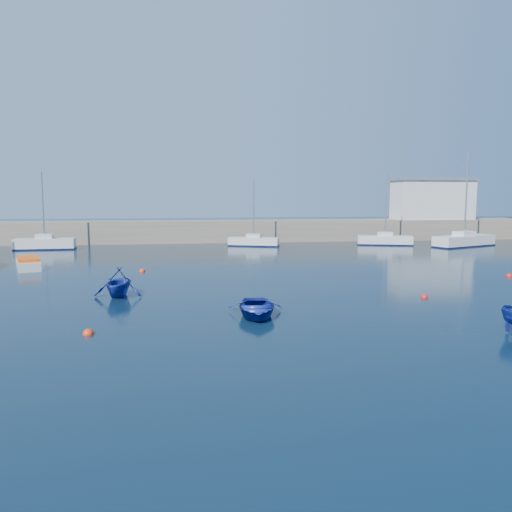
{
  "coord_description": "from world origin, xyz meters",
  "views": [
    {
      "loc": [
        -1.64,
        -15.96,
        5.84
      ],
      "look_at": [
        2.92,
        17.96,
        1.6
      ],
      "focal_mm": 35.0,
      "sensor_mm": 36.0,
      "label": 1
    }
  ],
  "objects": [
    {
      "name": "ground",
      "position": [
        0.0,
        0.0,
        0.0
      ],
      "size": [
        220.0,
        220.0,
        0.0
      ],
      "primitive_type": "plane",
      "color": "#0B1E30",
      "rests_on": "ground"
    },
    {
      "name": "back_wall",
      "position": [
        0.0,
        46.0,
        1.3
      ],
      "size": [
        96.0,
        4.5,
        2.6
      ],
      "primitive_type": "cube",
      "color": "gray",
      "rests_on": "ground"
    },
    {
      "name": "harbor_office",
      "position": [
        30.0,
        46.0,
        5.1
      ],
      "size": [
        10.0,
        4.0,
        5.0
      ],
      "primitive_type": "cube",
      "color": "silver",
      "rests_on": "back_wall"
    },
    {
      "name": "sailboat_5",
      "position": [
        -16.9,
        39.37,
        0.66
      ],
      "size": [
        6.18,
        1.98,
        8.2
      ],
      "rotation": [
        0.0,
        0.0,
        1.62
      ],
      "color": "silver",
      "rests_on": "ground"
    },
    {
      "name": "sailboat_6",
      "position": [
        5.62,
        39.96,
        0.55
      ],
      "size": [
        5.87,
        3.32,
        7.5
      ],
      "rotation": [
        0.0,
        0.0,
        1.24
      ],
      "color": "silver",
      "rests_on": "ground"
    },
    {
      "name": "sailboat_7",
      "position": [
        20.85,
        39.11,
        0.6
      ],
      "size": [
        6.4,
        3.41,
        8.16
      ],
      "rotation": [
        0.0,
        0.0,
        1.28
      ],
      "color": "silver",
      "rests_on": "ground"
    },
    {
      "name": "sailboat_8",
      "position": [
        29.17,
        36.5,
        0.68
      ],
      "size": [
        8.3,
        5.19,
        10.48
      ],
      "rotation": [
        0.0,
        0.0,
        1.97
      ],
      "color": "silver",
      "rests_on": "ground"
    },
    {
      "name": "motorboat_2",
      "position": [
        -14.3,
        25.09,
        0.43
      ],
      "size": [
        3.02,
        4.77,
        0.93
      ],
      "rotation": [
        0.0,
        0.0,
        0.35
      ],
      "color": "silver",
      "rests_on": "ground"
    },
    {
      "name": "dinghy_center",
      "position": [
        1.51,
        7.39,
        0.39
      ],
      "size": [
        3.0,
        3.98,
        0.78
      ],
      "primitive_type": "imported",
      "rotation": [
        0.0,
        0.0,
        -0.08
      ],
      "color": "navy",
      "rests_on": "ground"
    },
    {
      "name": "dinghy_left",
      "position": [
        -5.72,
        13.06,
        0.83
      ],
      "size": [
        3.09,
        3.46,
        1.66
      ],
      "primitive_type": "imported",
      "rotation": [
        0.0,
        0.0,
        -0.13
      ],
      "color": "navy",
      "rests_on": "ground"
    },
    {
      "name": "buoy_0",
      "position": [
        -5.91,
        5.17,
        0.0
      ],
      "size": [
        0.47,
        0.47,
        0.47
      ],
      "primitive_type": "sphere",
      "color": "#F6350C",
      "rests_on": "ground"
    },
    {
      "name": "buoy_1",
      "position": [
        11.59,
        10.38,
        0.0
      ],
      "size": [
        0.41,
        0.41,
        0.41
      ],
      "primitive_type": "sphere",
      "color": "red",
      "rests_on": "ground"
    },
    {
      "name": "buoy_3",
      "position": [
        -5.23,
        22.35,
        0.0
      ],
      "size": [
        0.46,
        0.46,
        0.46
      ],
      "primitive_type": "sphere",
      "color": "#F6350C",
      "rests_on": "ground"
    },
    {
      "name": "buoy_4",
      "position": [
        21.03,
        16.52,
        0.0
      ],
      "size": [
        0.48,
        0.48,
        0.48
      ],
      "primitive_type": "sphere",
      "color": "red",
      "rests_on": "ground"
    }
  ]
}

